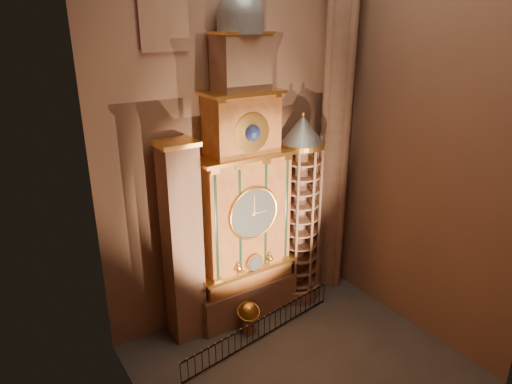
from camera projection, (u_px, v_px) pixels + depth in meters
floor at (299, 364)px, 21.47m from camera, size 14.00×14.00×0.00m
wall_back at (231, 111)px, 22.27m from camera, size 22.00×0.00×22.00m
wall_left at (132, 166)px, 13.99m from camera, size 0.00×22.00×22.00m
wall_right at (426, 116)px, 21.15m from camera, size 0.00×22.00×22.00m
astronomical_clock at (243, 200)px, 22.99m from camera, size 5.60×2.41×16.70m
portrait_tower at (182, 244)px, 21.81m from camera, size 1.80×1.60×10.20m
stair_turret at (300, 212)px, 25.08m from camera, size 2.50×2.50×10.80m
gothic_pier at (338, 103)px, 24.61m from camera, size 2.04×2.04×22.00m
celestial_globe at (249, 315)px, 23.35m from camera, size 1.43×1.39×1.72m
iron_railing at (262, 328)px, 22.97m from camera, size 9.50×1.45×1.16m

